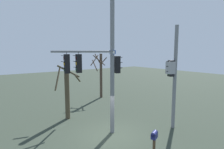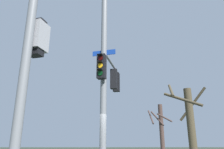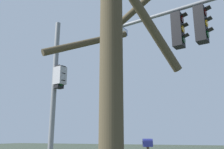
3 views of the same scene
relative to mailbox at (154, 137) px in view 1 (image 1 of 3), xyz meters
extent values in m
plane|color=#2F392D|center=(-0.25, 3.25, -1.11)|extent=(80.00, 80.00, 0.00)
cylinder|color=slate|center=(0.08, 3.63, 3.77)|extent=(0.28, 0.28, 9.75)
cylinder|color=slate|center=(-1.73, 4.07, 4.25)|extent=(3.64, 0.98, 0.12)
cube|color=black|center=(-2.02, 4.14, 3.55)|extent=(0.37, 0.42, 1.10)
cylinder|color=#2F0403|center=(-2.18, 4.17, 3.89)|extent=(0.08, 0.22, 0.22)
cube|color=black|center=(-2.25, 4.19, 4.01)|extent=(0.20, 0.24, 0.06)
cylinder|color=#F2A814|center=(-2.18, 4.17, 3.55)|extent=(0.08, 0.22, 0.22)
cube|color=black|center=(-2.25, 4.19, 3.67)|extent=(0.20, 0.24, 0.06)
cylinder|color=black|center=(-2.18, 4.17, 3.21)|extent=(0.08, 0.22, 0.22)
cube|color=black|center=(-2.25, 4.19, 3.33)|extent=(0.20, 0.24, 0.06)
cylinder|color=slate|center=(-2.02, 4.14, 4.17)|extent=(0.04, 0.04, 0.15)
cube|color=black|center=(-2.69, 4.30, 3.55)|extent=(0.38, 0.42, 1.10)
cylinder|color=#2F0403|center=(-2.85, 4.34, 3.89)|extent=(0.08, 0.22, 0.22)
cube|color=black|center=(-2.92, 4.36, 4.01)|extent=(0.21, 0.24, 0.06)
cylinder|color=#F2A814|center=(-2.85, 4.34, 3.55)|extent=(0.08, 0.22, 0.22)
cube|color=black|center=(-2.92, 4.36, 3.67)|extent=(0.21, 0.24, 0.06)
cylinder|color=black|center=(-2.85, 4.34, 3.21)|extent=(0.08, 0.22, 0.22)
cube|color=black|center=(-2.92, 4.36, 3.33)|extent=(0.21, 0.24, 0.06)
cylinder|color=slate|center=(-2.69, 4.30, 4.17)|extent=(0.04, 0.04, 0.15)
cube|color=black|center=(0.43, 3.55, 3.41)|extent=(0.40, 0.43, 1.10)
cylinder|color=#2F0403|center=(0.59, 3.50, 3.75)|extent=(0.10, 0.22, 0.22)
cube|color=black|center=(0.66, 3.48, 3.87)|extent=(0.22, 0.25, 0.06)
cylinder|color=#F2A814|center=(0.59, 3.50, 3.41)|extent=(0.10, 0.22, 0.22)
cube|color=black|center=(0.66, 3.48, 3.53)|extent=(0.22, 0.25, 0.06)
cylinder|color=black|center=(0.59, 3.50, 3.07)|extent=(0.10, 0.22, 0.22)
cube|color=black|center=(0.66, 3.48, 3.19)|extent=(0.22, 0.25, 0.06)
cube|color=navy|center=(0.08, 3.63, 4.21)|extent=(0.33, 1.07, 0.24)
cube|color=white|center=(0.06, 3.64, 4.21)|extent=(0.28, 0.96, 0.18)
cylinder|color=slate|center=(4.03, 1.73, 2.45)|extent=(0.24, 0.24, 7.12)
cube|color=#99999E|center=(3.67, 1.85, 3.16)|extent=(0.62, 0.55, 0.84)
cube|color=black|center=(3.70, 1.83, 3.11)|extent=(0.39, 0.43, 1.10)
cylinder|color=#2F0403|center=(3.55, 1.88, 3.45)|extent=(0.09, 0.22, 0.22)
cube|color=black|center=(3.48, 1.91, 3.57)|extent=(0.22, 0.25, 0.06)
cylinder|color=#F2A814|center=(3.55, 1.88, 3.11)|extent=(0.09, 0.22, 0.22)
cube|color=black|center=(3.48, 1.91, 3.23)|extent=(0.22, 0.25, 0.06)
cylinder|color=black|center=(3.55, 1.88, 2.77)|extent=(0.09, 0.22, 0.22)
cube|color=black|center=(3.48, 1.91, 2.89)|extent=(0.22, 0.25, 0.06)
cube|color=#4C3823|center=(0.00, 0.00, -0.58)|extent=(0.10, 0.10, 1.05)
cube|color=navy|center=(0.00, 0.00, 0.06)|extent=(0.50, 0.39, 0.24)
cylinder|color=navy|center=(0.00, 0.00, 0.18)|extent=(0.50, 0.39, 0.24)
cylinder|color=#45362A|center=(4.67, 12.02, 1.45)|extent=(0.30, 0.30, 5.13)
cylinder|color=#45362A|center=(5.13, 12.11, 3.20)|extent=(0.30, 1.00, 0.85)
cylinder|color=#45362A|center=(4.27, 12.77, 3.25)|extent=(1.60, 0.92, 1.21)
cylinder|color=#45362A|center=(3.93, 12.15, 2.69)|extent=(0.38, 1.56, 1.24)
cylinder|color=#45362A|center=(4.19, 11.97, 3.44)|extent=(0.20, 1.04, 1.14)
cylinder|color=#45362A|center=(4.14, 11.59, 3.28)|extent=(0.99, 1.18, 1.18)
cylinder|color=#473E2B|center=(-1.27, 7.84, 0.86)|extent=(0.37, 0.37, 3.95)
cylinder|color=#473E2B|center=(-1.42, 7.06, 2.79)|extent=(1.65, 0.46, 1.02)
cylinder|color=#473E2B|center=(-1.84, 8.26, 2.14)|extent=(1.01, 1.30, 1.69)
cylinder|color=#473E2B|center=(-0.59, 7.31, 2.16)|extent=(1.19, 1.48, 0.86)
camera|label=1|loc=(-6.87, -5.73, 4.24)|focal=29.38mm
camera|label=2|loc=(9.20, 3.89, 0.33)|focal=34.16mm
camera|label=3|loc=(-2.58, 11.21, 0.39)|focal=38.57mm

